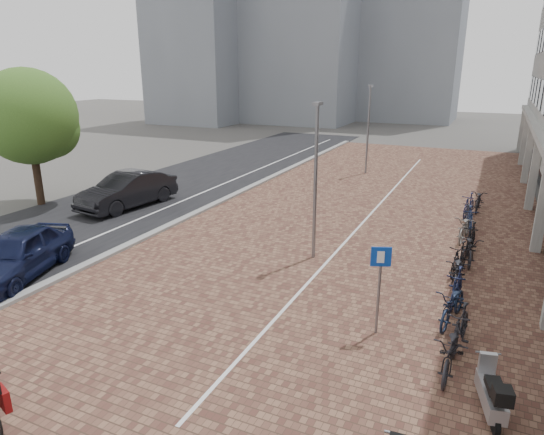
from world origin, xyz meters
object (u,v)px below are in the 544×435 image
(car_dark, at_px, (128,190))
(parking_sign, at_px, (380,277))
(car_navy, at_px, (17,254))
(scooter_front, at_px, (492,392))

(car_dark, distance_m, parking_sign, 15.06)
(car_navy, relative_size, car_dark, 0.89)
(car_dark, relative_size, scooter_front, 3.29)
(car_dark, bearing_deg, scooter_front, -20.35)
(scooter_front, relative_size, parking_sign, 0.65)
(car_dark, bearing_deg, car_navy, -66.63)
(car_navy, height_order, parking_sign, parking_sign)
(car_dark, xyz_separation_m, scooter_front, (16.26, -8.51, -0.31))
(scooter_front, height_order, parking_sign, parking_sign)
(car_navy, xyz_separation_m, parking_sign, (11.31, 1.34, 0.81))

